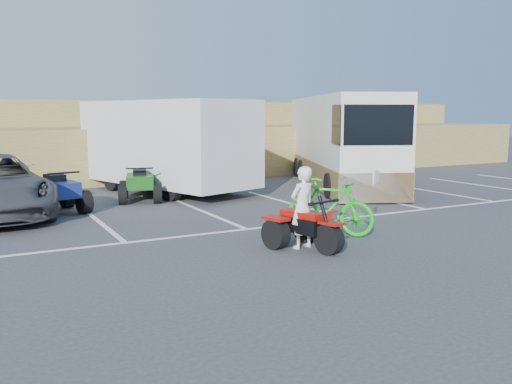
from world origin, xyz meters
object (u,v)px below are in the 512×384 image
rider (302,208)px  quad_atv_green (141,201)px  red_trike_atv (308,249)px  cargo_trailer (167,143)px  rv_motorhome (340,148)px  quad_atv_blue (56,213)px  green_dirt_bike (329,207)px

rider → quad_atv_green: (-1.12, 6.96, -0.78)m
rider → red_trike_atv: bearing=90.0°
cargo_trailer → rider: bearing=-109.8°
cargo_trailer → rv_motorhome: size_ratio=0.78×
cargo_trailer → quad_atv_blue: size_ratio=3.96×
quad_atv_green → red_trike_atv: bearing=-64.7°
rider → quad_atv_blue: (-3.58, 6.11, -0.78)m
red_trike_atv → quad_atv_green: bearing=85.8°
rider → quad_atv_blue: 7.12m
red_trike_atv → quad_atv_blue: quad_atv_blue is taller
cargo_trailer → rv_motorhome: 6.15m
rider → cargo_trailer: (0.20, 8.37, 0.81)m
rider → cargo_trailer: 8.42m
quad_atv_green → cargo_trailer: bearing=63.1°
rider → rv_motorhome: (6.21, 7.14, 0.56)m
green_dirt_bike → quad_atv_blue: (-4.74, 5.37, -0.59)m
red_trike_atv → rider: (-0.03, 0.15, 0.78)m
red_trike_atv → rv_motorhome: bearing=36.2°
rv_motorhome → red_trike_atv: bearing=-107.4°
red_trike_atv → green_dirt_bike: 1.55m
cargo_trailer → rv_motorhome: bearing=-30.0°
rider → quad_atv_blue: size_ratio=0.91×
rv_motorhome → quad_atv_green: 7.46m
rv_motorhome → quad_atv_green: bearing=-155.7°
rider → cargo_trailer: size_ratio=0.23×
rider → green_dirt_bike: 1.39m
quad_atv_blue → quad_atv_green: (2.46, 0.85, 0.00)m
green_dirt_bike → quad_atv_blue: size_ratio=1.15×
quad_atv_blue → quad_atv_green: 2.60m
red_trike_atv → rv_motorhome: size_ratio=0.17×
quad_atv_green → rv_motorhome: bearing=17.5°
green_dirt_bike → cargo_trailer: bearing=65.8°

